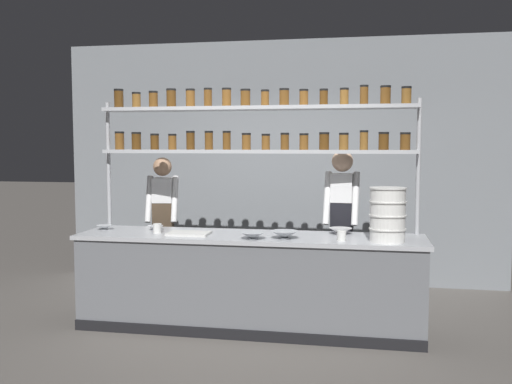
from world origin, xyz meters
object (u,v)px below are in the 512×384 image
at_px(cutting_board, 189,233).
at_px(serving_cup_by_board, 342,236).
at_px(chef_left, 163,219).
at_px(chef_center, 342,220).
at_px(prep_bowl_near_right, 285,235).
at_px(prep_bowl_center_back, 155,228).
at_px(prep_bowl_far_left, 252,236).
at_px(prep_bowl_near_left, 341,231).
at_px(container_stack, 388,215).
at_px(prep_bowl_center_front, 104,227).
at_px(serving_cup_front, 157,228).
at_px(spice_shelf_unit, 255,132).

xyz_separation_m(cutting_board, serving_cup_by_board, (1.47, -0.08, 0.03)).
xyz_separation_m(chef_left, cutting_board, (0.57, -0.85, -0.01)).
bearing_deg(chef_center, prep_bowl_near_right, -119.43).
relative_size(prep_bowl_center_back, prep_bowl_near_right, 0.62).
bearing_deg(prep_bowl_far_left, prep_bowl_near_left, 29.18).
relative_size(container_stack, prep_bowl_far_left, 2.11).
bearing_deg(cutting_board, prep_bowl_near_left, 11.62).
bearing_deg(prep_bowl_center_front, prep_bowl_center_back, 7.50).
distance_m(cutting_board, prep_bowl_far_left, 0.67).
xyz_separation_m(chef_left, serving_cup_front, (0.24, -0.82, 0.02)).
relative_size(prep_bowl_center_back, serving_cup_by_board, 1.77).
xyz_separation_m(spice_shelf_unit, cutting_board, (-0.57, -0.42, -0.99)).
height_order(prep_bowl_center_back, serving_cup_by_board, serving_cup_by_board).
relative_size(container_stack, prep_bowl_near_right, 1.87).
height_order(prep_bowl_center_back, serving_cup_front, serving_cup_front).
bearing_deg(prep_bowl_far_left, prep_bowl_near_right, 16.29).
distance_m(prep_bowl_near_right, serving_cup_by_board, 0.53).
distance_m(prep_bowl_far_left, serving_cup_front, 1.01).
bearing_deg(prep_bowl_center_front, spice_shelf_unit, 9.78).
relative_size(chef_left, serving_cup_by_board, 17.95).
bearing_deg(serving_cup_by_board, prep_bowl_center_back, 170.82).
relative_size(chef_center, cutting_board, 4.33).
height_order(chef_left, cutting_board, chef_left).
distance_m(prep_bowl_center_front, serving_cup_by_board, 2.43).
height_order(cutting_board, prep_bowl_near_left, prep_bowl_near_left).
height_order(cutting_board, prep_bowl_near_right, prep_bowl_near_right).
bearing_deg(chef_left, prep_bowl_near_right, -40.86).
height_order(prep_bowl_center_back, prep_bowl_near_right, prep_bowl_near_right).
bearing_deg(serving_cup_by_board, container_stack, 1.87).
relative_size(container_stack, serving_cup_front, 5.22).
xyz_separation_m(prep_bowl_center_front, prep_bowl_center_back, (0.53, 0.07, -0.00)).
height_order(prep_bowl_center_front, prep_bowl_center_back, prep_bowl_center_front).
bearing_deg(chef_center, cutting_board, -150.22).
relative_size(serving_cup_front, serving_cup_by_board, 1.02).
bearing_deg(serving_cup_front, cutting_board, -5.68).
distance_m(spice_shelf_unit, cutting_board, 1.22).
relative_size(prep_bowl_center_front, serving_cup_by_board, 1.81).
distance_m(container_stack, serving_cup_front, 2.22).
bearing_deg(chef_left, serving_cup_front, -83.63).
distance_m(prep_bowl_near_left, prep_bowl_far_left, 0.90).
bearing_deg(chef_center, container_stack, -55.33).
height_order(spice_shelf_unit, serving_cup_by_board, spice_shelf_unit).
distance_m(prep_bowl_center_back, serving_cup_by_board, 1.92).
bearing_deg(chef_left, container_stack, -30.30).
bearing_deg(prep_bowl_near_right, serving_cup_front, 175.83).
bearing_deg(prep_bowl_near_left, chef_left, 164.52).
distance_m(prep_bowl_center_front, serving_cup_front, 0.63).
distance_m(chef_center, cutting_board, 1.59).
xyz_separation_m(container_stack, prep_bowl_center_back, (-2.30, 0.29, -0.22)).
bearing_deg(prep_bowl_center_front, chef_left, 61.08).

